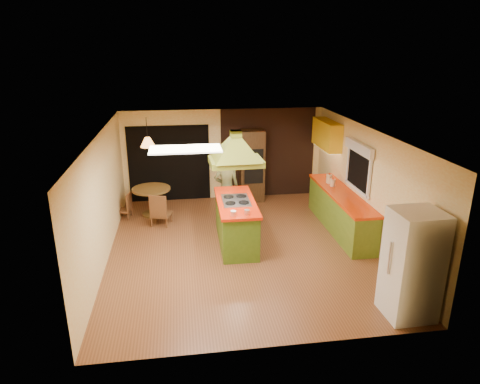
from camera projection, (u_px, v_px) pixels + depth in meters
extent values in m
plane|color=brown|center=(240.00, 247.00, 9.22)|extent=(6.50, 6.50, 0.00)
plane|color=#FFEEB6|center=(224.00, 154.00, 11.86)|extent=(5.50, 0.00, 5.50)
plane|color=#FFEEB6|center=(274.00, 270.00, 5.78)|extent=(5.50, 0.00, 5.50)
plane|color=#FFEEB6|center=(103.00, 199.00, 8.45)|extent=(0.00, 6.50, 6.50)
plane|color=#FFEEB6|center=(367.00, 186.00, 9.19)|extent=(0.00, 6.50, 6.50)
plane|color=silver|center=(240.00, 133.00, 8.41)|extent=(6.50, 6.50, 0.00)
cube|color=#381E14|center=(268.00, 153.00, 12.01)|extent=(2.64, 0.03, 2.50)
cube|color=black|center=(169.00, 164.00, 11.70)|extent=(2.20, 0.03, 2.10)
cube|color=olive|center=(340.00, 212.00, 9.97)|extent=(0.58, 3.00, 0.86)
cube|color=#E53807|center=(342.00, 194.00, 9.82)|extent=(0.62, 3.05, 0.06)
cube|color=yellow|center=(327.00, 134.00, 10.99)|extent=(0.34, 1.40, 0.70)
cube|color=black|center=(359.00, 168.00, 9.46)|extent=(0.03, 1.16, 0.96)
cube|color=white|center=(359.00, 147.00, 9.30)|extent=(0.10, 1.35, 0.22)
cube|color=white|center=(185.00, 149.00, 7.14)|extent=(1.20, 0.60, 0.03)
cube|color=#4C741D|center=(236.00, 223.00, 9.27)|extent=(0.77, 1.92, 0.93)
cube|color=red|center=(236.00, 202.00, 9.10)|extent=(0.83, 2.01, 0.06)
cube|color=silver|center=(236.00, 200.00, 9.09)|extent=(0.59, 0.85, 0.02)
cube|color=#646C1B|center=(236.00, 162.00, 8.81)|extent=(1.11, 0.81, 0.13)
pyramid|color=#646C1B|center=(236.00, 137.00, 8.65)|extent=(1.11, 0.81, 0.45)
cube|color=#646C1B|center=(236.00, 134.00, 8.62)|extent=(0.22, 0.22, 0.14)
imported|color=brown|center=(227.00, 188.00, 10.40)|extent=(0.62, 0.42, 1.66)
cube|color=white|center=(412.00, 265.00, 6.65)|extent=(0.75, 0.72, 1.79)
cube|color=#472D16|center=(252.00, 165.00, 11.76)|extent=(0.68, 0.61, 1.98)
cube|color=black|center=(254.00, 158.00, 11.38)|extent=(0.51, 0.04, 0.45)
cube|color=black|center=(254.00, 175.00, 11.55)|extent=(0.51, 0.04, 0.45)
cylinder|color=brown|center=(151.00, 189.00, 10.75)|extent=(0.96, 0.96, 0.05)
cylinder|color=brown|center=(152.00, 202.00, 10.86)|extent=(0.14, 0.14, 0.67)
cylinder|color=brown|center=(153.00, 214.00, 10.97)|extent=(0.54, 0.54, 0.05)
cone|color=#FF9E3F|center=(148.00, 142.00, 10.36)|extent=(0.45, 0.45, 0.23)
cylinder|color=beige|center=(329.00, 179.00, 10.47)|extent=(0.17, 0.17, 0.21)
cylinder|color=beige|center=(333.00, 183.00, 10.24)|extent=(0.16, 0.16, 0.17)
cylinder|color=#F3E6C4|center=(330.00, 181.00, 10.44)|extent=(0.14, 0.14, 0.15)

